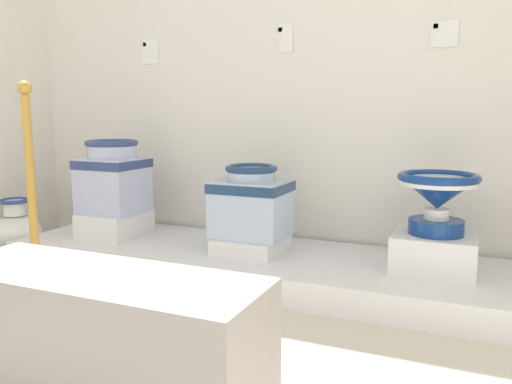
{
  "coord_description": "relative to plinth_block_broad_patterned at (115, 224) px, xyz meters",
  "views": [
    {
      "loc": [
        2.86,
        0.17,
        0.88
      ],
      "look_at": [
        1.78,
        2.64,
        0.46
      ],
      "focal_mm": 36.53,
      "sensor_mm": 36.0,
      "label": 1
    }
  ],
  "objects": [
    {
      "name": "antique_toilet_pale_glazed",
      "position": [
        1.82,
        0.04,
        0.29
      ],
      "size": [
        0.37,
        0.37,
        0.29
      ],
      "color": "navy",
      "rests_on": "plinth_block_pale_glazed"
    },
    {
      "name": "display_platform",
      "position": [
        0.91,
        0.01,
        -0.14
      ],
      "size": [
        2.79,
        0.77,
        0.14
      ],
      "primitive_type": "cube",
      "color": "white",
      "rests_on": "ground_plane"
    },
    {
      "name": "antique_toilet_central_ornate",
      "position": [
        0.9,
        0.01,
        0.2
      ],
      "size": [
        0.38,
        0.32,
        0.38
      ],
      "color": "#AEC4E1",
      "rests_on": "plinth_block_central_ornate"
    },
    {
      "name": "info_placard_third",
      "position": [
        1.79,
        0.41,
        1.06
      ],
      "size": [
        0.14,
        0.01,
        0.13
      ],
      "color": "white"
    },
    {
      "name": "info_placard_second",
      "position": [
        0.93,
        0.41,
        1.08
      ],
      "size": [
        0.09,
        0.01,
        0.16
      ],
      "color": "white"
    },
    {
      "name": "antique_toilet_broad_patterned",
      "position": [
        -0.0,
        0.0,
        0.29
      ],
      "size": [
        0.35,
        0.33,
        0.43
      ],
      "color": "silver",
      "rests_on": "plinth_block_broad_patterned"
    },
    {
      "name": "plinth_block_pale_glazed",
      "position": [
        1.82,
        0.04,
        0.02
      ],
      "size": [
        0.37,
        0.34,
        0.18
      ],
      "primitive_type": "cube",
      "color": "white",
      "rests_on": "display_platform"
    },
    {
      "name": "stanchion_post_near_left",
      "position": [
        0.1,
        -0.71,
        0.12
      ],
      "size": [
        0.23,
        0.23,
        1.02
      ],
      "color": "#C18D35",
      "rests_on": "ground_plane"
    },
    {
      "name": "plinth_block_central_ornate",
      "position": [
        0.9,
        0.01,
        -0.03
      ],
      "size": [
        0.33,
        0.36,
        0.08
      ],
      "primitive_type": "cube",
      "color": "white",
      "rests_on": "display_platform"
    },
    {
      "name": "museum_bench",
      "position": [
        0.97,
        -1.28,
        -0.01
      ],
      "size": [
        1.05,
        0.36,
        0.4
      ],
      "primitive_type": "cube",
      "color": "gray",
      "rests_on": "ground_plane"
    },
    {
      "name": "plinth_block_broad_patterned",
      "position": [
        0.0,
        0.0,
        0.0
      ],
      "size": [
        0.32,
        0.37,
        0.15
      ],
      "primitive_type": "cube",
      "color": "white",
      "rests_on": "display_platform"
    },
    {
      "name": "decorative_vase_spare",
      "position": [
        -0.63,
        -0.17,
        -0.06
      ],
      "size": [
        0.31,
        0.31,
        0.35
      ],
      "color": "#283E8F",
      "rests_on": "ground_plane"
    },
    {
      "name": "info_placard_first",
      "position": [
        0.01,
        0.41,
        1.05
      ],
      "size": [
        0.12,
        0.01,
        0.15
      ],
      "color": "white"
    }
  ]
}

